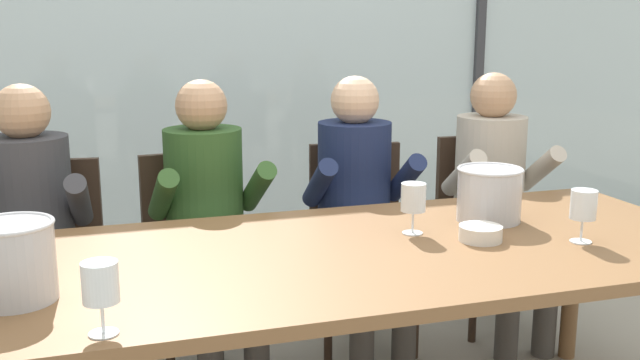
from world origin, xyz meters
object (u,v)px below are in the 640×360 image
(person_beige_jumper, at_px, (497,187))
(wine_glass_near_bucket, at_px, (583,207))
(chair_left_of_center, at_px, (197,242))
(person_navy_polo, at_px, (359,197))
(person_charcoal_jacket, at_px, (28,222))
(person_olive_shirt, at_px, (209,208))
(chair_center, at_px, (359,227))
(chair_near_curtain, at_px, (47,255))
(chair_right_of_center, at_px, (485,214))
(wine_glass_center_pour, at_px, (413,200))
(dining_table, at_px, (353,268))
(ice_bucket_secondary, at_px, (489,193))
(ice_bucket_primary, at_px, (13,260))
(wine_glass_by_left_taster, at_px, (100,284))
(tasting_bowl, at_px, (480,233))

(person_beige_jumper, height_order, wine_glass_near_bucket, person_beige_jumper)
(chair_left_of_center, height_order, person_navy_polo, person_navy_polo)
(chair_left_of_center, xyz_separation_m, person_navy_polo, (0.69, -0.12, 0.17))
(person_charcoal_jacket, bearing_deg, person_olive_shirt, 2.63)
(chair_center, bearing_deg, chair_near_curtain, -171.88)
(wine_glass_near_bucket, bearing_deg, chair_right_of_center, 75.02)
(person_olive_shirt, relative_size, person_beige_jumper, 1.00)
(person_olive_shirt, distance_m, wine_glass_center_pour, 0.91)
(person_beige_jumper, bearing_deg, dining_table, -138.17)
(dining_table, xyz_separation_m, ice_bucket_secondary, (0.58, 0.17, 0.16))
(person_olive_shirt, bearing_deg, chair_left_of_center, 102.64)
(person_charcoal_jacket, distance_m, person_navy_polo, 1.33)
(person_navy_polo, distance_m, ice_bucket_primary, 1.60)
(dining_table, xyz_separation_m, person_navy_polo, (0.32, 0.79, 0.02))
(wine_glass_by_left_taster, relative_size, wine_glass_near_bucket, 1.00)
(person_navy_polo, bearing_deg, ice_bucket_primary, -141.86)
(person_charcoal_jacket, distance_m, wine_glass_center_pour, 1.45)
(dining_table, distance_m, chair_right_of_center, 1.41)
(chair_right_of_center, relative_size, person_beige_jumper, 0.73)
(wine_glass_by_left_taster, bearing_deg, chair_center, 50.03)
(chair_left_of_center, distance_m, ice_bucket_primary, 1.26)
(person_beige_jumper, relative_size, wine_glass_by_left_taster, 6.91)
(person_beige_jumper, bearing_deg, chair_left_of_center, 178.09)
(person_charcoal_jacket, bearing_deg, tasting_bowl, -27.21)
(person_beige_jumper, relative_size, wine_glass_center_pour, 6.91)
(ice_bucket_secondary, bearing_deg, wine_glass_center_pour, -167.91)
(chair_center, bearing_deg, wine_glass_near_bucket, -62.60)
(chair_right_of_center, relative_size, person_olive_shirt, 0.73)
(wine_glass_by_left_taster, bearing_deg, ice_bucket_secondary, 24.12)
(chair_center, distance_m, tasting_bowl, 0.98)
(ice_bucket_primary, bearing_deg, person_olive_shirt, 55.51)
(wine_glass_near_bucket, bearing_deg, chair_center, 109.28)
(chair_right_of_center, height_order, person_navy_polo, person_navy_polo)
(chair_right_of_center, height_order, person_olive_shirt, person_olive_shirt)
(person_olive_shirt, xyz_separation_m, tasting_bowl, (0.76, -0.83, 0.06))
(person_olive_shirt, height_order, tasting_bowl, person_olive_shirt)
(dining_table, bearing_deg, tasting_bowl, -5.30)
(tasting_bowl, bearing_deg, person_olive_shirt, 132.60)
(person_charcoal_jacket, height_order, ice_bucket_secondary, person_charcoal_jacket)
(chair_center, xyz_separation_m, tasting_bowl, (0.07, -0.95, 0.24))
(chair_near_curtain, distance_m, person_navy_polo, 1.30)
(chair_near_curtain, relative_size, ice_bucket_primary, 4.06)
(ice_bucket_secondary, bearing_deg, dining_table, -163.48)
(dining_table, height_order, chair_near_curtain, chair_near_curtain)
(chair_left_of_center, height_order, person_charcoal_jacket, person_charcoal_jacket)
(tasting_bowl, bearing_deg, wine_glass_near_bucket, -20.31)
(chair_near_curtain, height_order, wine_glass_center_pour, wine_glass_center_pour)
(ice_bucket_secondary, relative_size, tasting_bowl, 1.66)
(chair_left_of_center, distance_m, person_olive_shirt, 0.21)
(chair_right_of_center, bearing_deg, person_navy_polo, -164.90)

